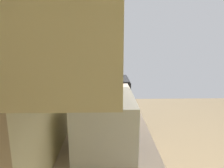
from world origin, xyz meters
The scene contains 5 objects.
wall_back centered at (0.00, 1.58, 1.34)m, with size 4.33×0.12×2.68m, color beige.
upper_cabinets centered at (-0.43, 1.35, 1.78)m, with size 2.13×0.33×0.65m.
oven_range centered at (1.59, 1.18, 0.46)m, with size 0.69×0.68×1.08m.
microwave centered at (-0.61, 1.23, 1.06)m, with size 0.49×0.38×0.33m.
bowl centered at (0.65, 1.13, 0.92)m, with size 0.12×0.12×0.04m.
Camera 1 is at (-1.82, 1.22, 1.58)m, focal length 32.31 mm.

